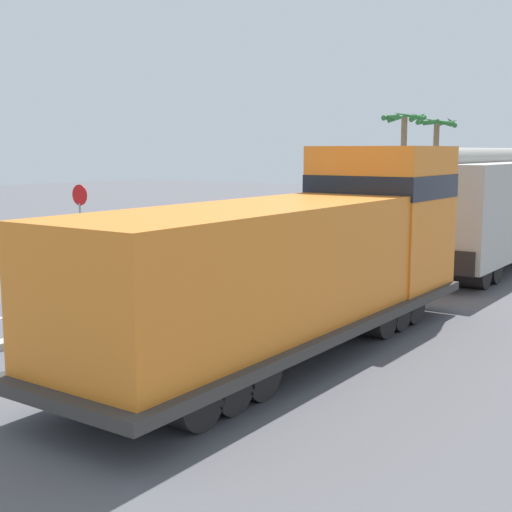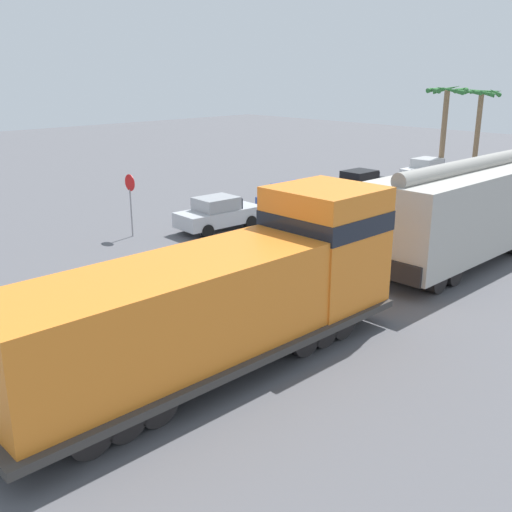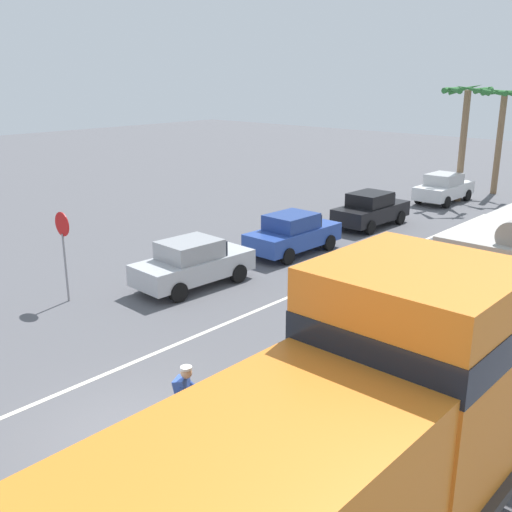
{
  "view_description": "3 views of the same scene",
  "coord_description": "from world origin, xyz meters",
  "views": [
    {
      "loc": [
        12.63,
        -14.29,
        4.11
      ],
      "look_at": [
        1.53,
        1.55,
        1.22
      ],
      "focal_mm": 50.0,
      "sensor_mm": 36.0,
      "label": 1
    },
    {
      "loc": [
        15.82,
        -11.25,
        7.42
      ],
      "look_at": [
        2.96,
        1.1,
        1.82
      ],
      "focal_mm": 42.0,
      "sensor_mm": 36.0,
      "label": 2
    },
    {
      "loc": [
        8.93,
        -6.04,
        6.92
      ],
      "look_at": [
        -3.83,
        8.06,
        1.09
      ],
      "focal_mm": 42.0,
      "sensor_mm": 36.0,
      "label": 3
    }
  ],
  "objects": [
    {
      "name": "parked_car_silver",
      "position": [
        -5.47,
        6.72,
        0.82
      ],
      "size": [
        1.99,
        4.28,
        1.62
      ],
      "color": "#B7BABF",
      "rests_on": "ground"
    },
    {
      "name": "palm_tree_far",
      "position": [
        -4.25,
        29.76,
        4.67
      ],
      "size": [
        2.51,
        2.69,
        6.23
      ],
      "color": "#846647",
      "rests_on": "ground"
    },
    {
      "name": "stop_sign",
      "position": [
        -7.37,
        3.13,
        2.02
      ],
      "size": [
        0.76,
        0.08,
        2.88
      ],
      "color": "gray",
      "rests_on": "ground"
    },
    {
      "name": "locomotive",
      "position": [
        5.1,
        -1.72,
        1.8
      ],
      "size": [
        3.1,
        11.61,
        4.2
      ],
      "color": "orange",
      "rests_on": "ground"
    },
    {
      "name": "parked_car_white",
      "position": [
        -5.36,
        25.31,
        0.82
      ],
      "size": [
        1.87,
        4.22,
        1.62
      ],
      "color": "silver",
      "rests_on": "ground"
    },
    {
      "name": "parked_car_black",
      "position": [
        -5.45,
        17.86,
        0.82
      ],
      "size": [
        1.89,
        4.23,
        1.62
      ],
      "color": "black",
      "rests_on": "ground"
    },
    {
      "name": "parked_car_blue",
      "position": [
        -5.41,
        12.0,
        0.82
      ],
      "size": [
        1.89,
        4.23,
        1.62
      ],
      "color": "#28479E",
      "rests_on": "ground"
    },
    {
      "name": "palm_tree_near",
      "position": [
        -4.93,
        26.27,
        4.82
      ],
      "size": [
        2.76,
        2.8,
        6.46
      ],
      "color": "#846647",
      "rests_on": "ground"
    },
    {
      "name": "lane_stripe",
      "position": [
        -2.4,
        6.0,
        0.0
      ],
      "size": [
        0.14,
        36.0,
        0.01
      ],
      "primitive_type": "cube",
      "color": "silver",
      "rests_on": "ground"
    },
    {
      "name": "cyclist",
      "position": [
        1.24,
        0.48,
        0.82
      ],
      "size": [
        1.56,
        0.83,
        1.71
      ],
      "color": "black",
      "rests_on": "ground"
    },
    {
      "name": "ground_plane",
      "position": [
        0.0,
        0.0,
        0.0
      ],
      "size": [
        120.0,
        120.0,
        0.0
      ],
      "primitive_type": "plane",
      "color": "#56565B"
    },
    {
      "name": "median_curb",
      "position": [
        0.0,
        6.0,
        0.08
      ],
      "size": [
        0.36,
        36.0,
        0.16
      ],
      "primitive_type": "cube",
      "color": "#B2AD9E",
      "rests_on": "ground"
    },
    {
      "name": "hopper_car_lead",
      "position": [
        5.1,
        10.44,
        2.08
      ],
      "size": [
        2.9,
        10.6,
        4.18
      ],
      "color": "#ADAAA3",
      "rests_on": "ground"
    }
  ]
}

